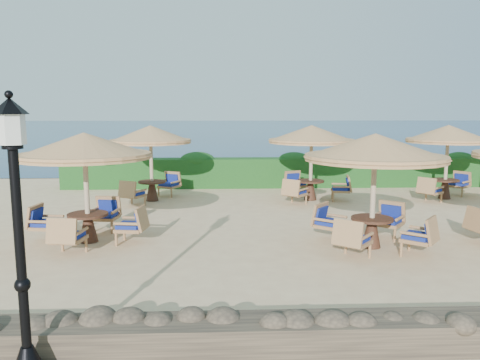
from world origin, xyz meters
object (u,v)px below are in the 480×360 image
at_px(cafe_set_1, 374,166).
at_px(cafe_set_5, 448,143).
at_px(lamp_post, 20,255).
at_px(cafe_set_3, 151,144).
at_px(cafe_set_4, 311,145).
at_px(cafe_set_0, 85,164).

xyz_separation_m(cafe_set_1, cafe_set_5, (4.57, 5.86, 0.11)).
relative_size(lamp_post, cafe_set_3, 1.17).
bearing_deg(cafe_set_4, cafe_set_5, 0.30).
relative_size(cafe_set_4, cafe_set_5, 1.04).
bearing_deg(cafe_set_4, cafe_set_0, -141.34).
distance_m(cafe_set_0, cafe_set_5, 12.40).
bearing_deg(lamp_post, cafe_set_4, 63.83).
relative_size(cafe_set_1, cafe_set_4, 1.06).
height_order(cafe_set_3, cafe_set_5, same).
bearing_deg(cafe_set_3, cafe_set_5, -0.12).
bearing_deg(cafe_set_4, cafe_set_1, -86.84).
height_order(lamp_post, cafe_set_0, lamp_post).
xyz_separation_m(lamp_post, cafe_set_1, (5.77, 5.24, 0.37)).
bearing_deg(cafe_set_3, cafe_set_1, -44.77).
bearing_deg(cafe_set_0, cafe_set_4, 38.66).
bearing_deg(cafe_set_3, cafe_set_0, -98.68).
xyz_separation_m(cafe_set_0, cafe_set_1, (6.71, -0.72, 0.01)).
relative_size(lamp_post, cafe_set_4, 1.09).
distance_m(cafe_set_0, cafe_set_1, 6.75).
relative_size(cafe_set_0, cafe_set_1, 0.98).
bearing_deg(cafe_set_5, cafe_set_3, 179.88).
xyz_separation_m(cafe_set_1, cafe_set_4, (-0.32, 5.83, 0.04)).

